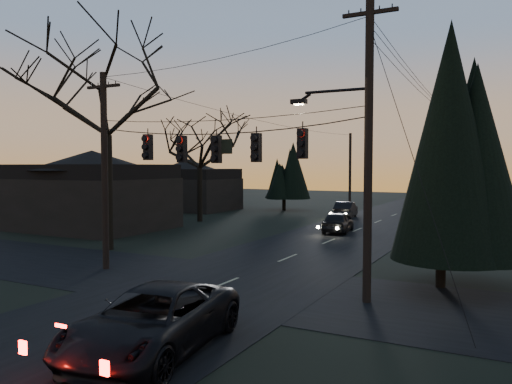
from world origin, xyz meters
The scene contains 16 objects.
main_road centered at (0.00, 20.00, 0.01)m, with size 8.00×120.00×0.02m, color black.
cross_road centered at (0.00, 10.00, 0.01)m, with size 60.00×7.00×0.02m, color black.
utility_pole_right centered at (5.50, 10.00, 0.00)m, with size 5.00×0.30×10.00m, color black, non-canonical shape.
utility_pole_left centered at (-6.00, 10.00, 0.00)m, with size 1.80×0.30×8.50m, color black, non-canonical shape.
utility_pole_far_r centered at (5.50, 38.00, 0.00)m, with size 1.80×0.30×8.50m, color black, non-canonical shape.
utility_pole_far_l centered at (-6.00, 46.00, 0.00)m, with size 0.30×0.30×8.00m, color black, non-canonical shape.
span_signal_assembly centered at (-0.24, 10.00, 5.20)m, with size 11.50×0.44×1.64m.
bare_tree_left centered at (-9.54, 13.88, 8.59)m, with size 10.73×10.73×12.28m.
evergreen_right centered at (7.39, 13.26, 4.74)m, with size 4.58×4.58×8.29m.
bare_tree_dist centered at (-12.89, 27.51, 6.09)m, with size 7.69×7.69×8.72m.
evergreen_dist centered at (-10.97, 39.84, 3.82)m, with size 3.66×3.66×6.46m.
house_left_near centered at (-17.00, 20.00, 2.80)m, with size 10.00×8.00×5.60m.
house_left_far centered at (-20.00, 36.00, 2.60)m, with size 9.00×7.00×5.20m.
suv_near centered at (2.12, 3.24, 0.77)m, with size 2.55×5.53×1.54m, color black.
sedan_oncoming_a centered at (-0.80, 26.15, 0.70)m, with size 1.66×4.13×1.41m, color black.
sedan_oncoming_b centered at (-3.20, 35.61, 0.69)m, with size 1.47×4.22×1.39m, color black.
Camera 1 is at (9.76, -6.08, 4.50)m, focal length 35.00 mm.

